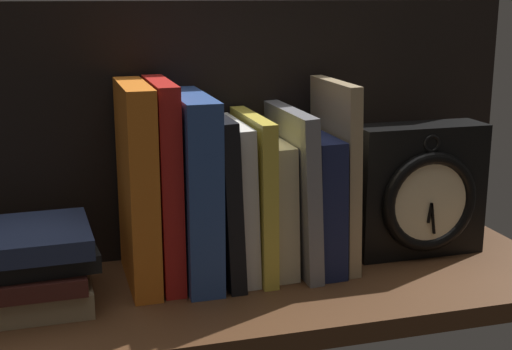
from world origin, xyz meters
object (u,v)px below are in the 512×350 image
at_px(book_orange_pandolfini, 137,186).
at_px(book_gray_chess, 293,189).
at_px(book_red_requiem, 164,183).
at_px(book_navy_bierce, 314,199).
at_px(book_yellow_seinlanguage, 254,194).
at_px(book_blue_modern, 193,188).
at_px(framed_clock, 420,191).
at_px(book_stack_side, 15,268).
at_px(book_tan_shortstories, 335,173).
at_px(book_black_skeptic, 219,195).
at_px(book_cream_twain, 273,205).
at_px(book_white_catcher, 237,198).

bearing_deg(book_orange_pandolfini, book_gray_chess, 0.00).
relative_size(book_orange_pandolfini, book_gray_chess, 1.19).
bearing_deg(book_red_requiem, book_navy_bierce, 0.00).
bearing_deg(book_yellow_seinlanguage, book_gray_chess, 0.00).
height_order(book_blue_modern, book_yellow_seinlanguage, book_blue_modern).
height_order(book_gray_chess, framed_clock, book_gray_chess).
relative_size(book_orange_pandolfini, book_stack_side, 1.31).
relative_size(book_blue_modern, book_tan_shortstories, 0.96).
bearing_deg(book_orange_pandolfini, book_navy_bierce, 0.00).
xyz_separation_m(book_yellow_seinlanguage, book_tan_shortstories, (0.11, 0.00, 0.02)).
bearing_deg(book_red_requiem, book_stack_side, -167.90).
relative_size(book_red_requiem, book_black_skeptic, 1.20).
xyz_separation_m(book_yellow_seinlanguage, book_gray_chess, (0.05, 0.00, 0.00)).
distance_m(book_yellow_seinlanguage, book_navy_bierce, 0.08).
bearing_deg(book_orange_pandolfini, book_cream_twain, 0.00).
bearing_deg(book_gray_chess, book_red_requiem, 180.00).
bearing_deg(book_navy_bierce, book_tan_shortstories, 0.00).
height_order(book_blue_modern, book_gray_chess, book_blue_modern).
bearing_deg(book_stack_side, book_blue_modern, 10.09).
bearing_deg(book_tan_shortstories, book_black_skeptic, -180.00).
xyz_separation_m(book_red_requiem, book_cream_twain, (0.14, 0.00, -0.04)).
relative_size(book_red_requiem, book_gray_chess, 1.20).
bearing_deg(book_gray_chess, book_yellow_seinlanguage, 180.00).
bearing_deg(book_blue_modern, book_yellow_seinlanguage, 0.00).
bearing_deg(book_navy_bierce, book_stack_side, -174.20).
height_order(book_gray_chess, book_navy_bierce, book_gray_chess).
bearing_deg(book_cream_twain, book_orange_pandolfini, 180.00).
xyz_separation_m(book_blue_modern, book_black_skeptic, (0.03, -0.00, -0.01)).
bearing_deg(book_cream_twain, book_black_skeptic, -180.00).
bearing_deg(book_blue_modern, book_black_skeptic, -0.00).
relative_size(book_navy_bierce, framed_clock, 0.98).
distance_m(book_tan_shortstories, framed_clock, 0.13).
relative_size(book_white_catcher, book_tan_shortstories, 0.81).
relative_size(book_yellow_seinlanguage, book_cream_twain, 1.19).
distance_m(book_black_skeptic, framed_clock, 0.28).
bearing_deg(book_red_requiem, book_white_catcher, 0.00).
height_order(book_red_requiem, book_tan_shortstories, book_red_requiem).
xyz_separation_m(book_black_skeptic, book_gray_chess, (0.10, 0.00, 0.00)).
xyz_separation_m(book_black_skeptic, book_navy_bierce, (0.13, 0.00, -0.02)).
relative_size(book_orange_pandolfini, book_tan_shortstories, 1.02).
distance_m(book_orange_pandolfini, framed_clock, 0.38).
height_order(book_white_catcher, framed_clock, book_white_catcher).
distance_m(book_orange_pandolfini, book_blue_modern, 0.07).
bearing_deg(book_cream_twain, book_navy_bierce, 0.00).
relative_size(book_gray_chess, book_stack_side, 1.10).
xyz_separation_m(book_orange_pandolfini, book_navy_bierce, (0.23, 0.00, -0.04)).
distance_m(book_white_catcher, book_cream_twain, 0.05).
bearing_deg(book_white_catcher, framed_clock, -1.08).
bearing_deg(book_orange_pandolfini, book_white_catcher, 0.00).
height_order(book_orange_pandolfini, book_navy_bierce, book_orange_pandolfini).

